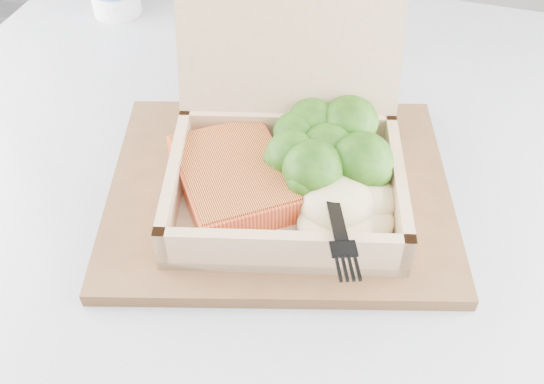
# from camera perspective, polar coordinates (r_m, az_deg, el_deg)

# --- Properties ---
(cafe_table) EXTENTS (0.98, 0.98, 0.76)m
(cafe_table) POSITION_cam_1_polar(r_m,az_deg,el_deg) (0.73, 0.41, -11.44)
(cafe_table) COLOR black
(cafe_table) RESTS_ON floor
(serving_tray) EXTENTS (0.36, 0.31, 0.01)m
(serving_tray) POSITION_cam_1_polar(r_m,az_deg,el_deg) (0.58, 0.70, 0.12)
(serving_tray) COLOR brown
(serving_tray) RESTS_ON cafe_table
(takeout_container) EXTENTS (0.24, 0.25, 0.19)m
(takeout_container) POSITION_cam_1_polar(r_m,az_deg,el_deg) (0.55, 1.40, 5.10)
(takeout_container) COLOR tan
(takeout_container) RESTS_ON serving_tray
(salmon_fillet) EXTENTS (0.14, 0.15, 0.03)m
(salmon_fillet) POSITION_cam_1_polar(r_m,az_deg,el_deg) (0.55, -3.65, 1.39)
(salmon_fillet) COLOR #F65330
(salmon_fillet) RESTS_ON takeout_container
(broccoli_pile) EXTENTS (0.13, 0.13, 0.05)m
(broccoli_pile) POSITION_cam_1_polar(r_m,az_deg,el_deg) (0.56, 5.27, 3.76)
(broccoli_pile) COLOR #3C7D1B
(broccoli_pile) RESTS_ON takeout_container
(mashed_potatoes) EXTENTS (0.11, 0.09, 0.04)m
(mashed_potatoes) POSITION_cam_1_polar(r_m,az_deg,el_deg) (0.52, 6.12, -0.94)
(mashed_potatoes) COLOR #D1C287
(mashed_potatoes) RESTS_ON takeout_container
(plastic_fork) EXTENTS (0.05, 0.14, 0.02)m
(plastic_fork) POSITION_cam_1_polar(r_m,az_deg,el_deg) (0.52, 5.45, 0.66)
(plastic_fork) COLOR black
(plastic_fork) RESTS_ON mashed_potatoes
(receipt) EXTENTS (0.11, 0.16, 0.00)m
(receipt) POSITION_cam_1_polar(r_m,az_deg,el_deg) (0.73, 3.47, 10.44)
(receipt) COLOR white
(receipt) RESTS_ON cafe_table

